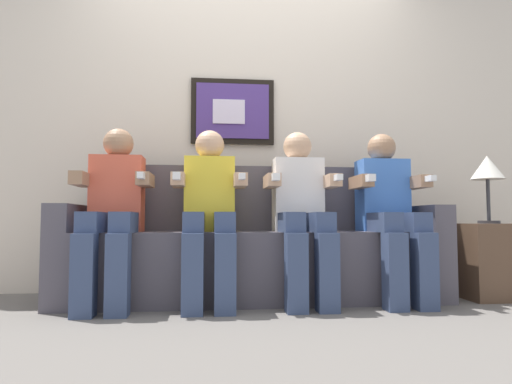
{
  "coord_description": "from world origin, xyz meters",
  "views": [
    {
      "loc": [
        -0.29,
        -2.66,
        0.52
      ],
      "look_at": [
        0.0,
        0.15,
        0.7
      ],
      "focal_mm": 31.62,
      "sensor_mm": 36.0,
      "label": 1
    }
  ],
  "objects_px": {
    "spare_remote_on_table": "(487,222)",
    "person_leftmost": "(113,207)",
    "couch": "(253,252)",
    "person_right_center": "(301,207)",
    "table_lamp": "(487,171)",
    "person_left_center": "(209,207)",
    "side_table_right": "(489,261)",
    "person_rightmost": "(390,207)"
  },
  "relations": [
    {
      "from": "person_leftmost",
      "to": "person_rightmost",
      "type": "distance_m",
      "value": 1.75
    },
    {
      "from": "table_lamp",
      "to": "spare_remote_on_table",
      "type": "distance_m",
      "value": 0.35
    },
    {
      "from": "couch",
      "to": "spare_remote_on_table",
      "type": "height_order",
      "value": "couch"
    },
    {
      "from": "person_rightmost",
      "to": "table_lamp",
      "type": "distance_m",
      "value": 0.75
    },
    {
      "from": "person_left_center",
      "to": "person_right_center",
      "type": "bearing_deg",
      "value": 0.0
    },
    {
      "from": "person_leftmost",
      "to": "table_lamp",
      "type": "distance_m",
      "value": 2.47
    },
    {
      "from": "side_table_right",
      "to": "table_lamp",
      "type": "relative_size",
      "value": 1.09
    },
    {
      "from": "couch",
      "to": "person_leftmost",
      "type": "distance_m",
      "value": 0.94
    },
    {
      "from": "person_left_center",
      "to": "spare_remote_on_table",
      "type": "relative_size",
      "value": 8.54
    },
    {
      "from": "couch",
      "to": "table_lamp",
      "type": "distance_m",
      "value": 1.68
    },
    {
      "from": "person_right_center",
      "to": "side_table_right",
      "type": "height_order",
      "value": "person_right_center"
    },
    {
      "from": "couch",
      "to": "side_table_right",
      "type": "xyz_separation_m",
      "value": [
        1.59,
        -0.11,
        -0.06
      ]
    },
    {
      "from": "couch",
      "to": "spare_remote_on_table",
      "type": "xyz_separation_m",
      "value": [
        1.58,
        -0.12,
        0.2
      ]
    },
    {
      "from": "person_rightmost",
      "to": "side_table_right",
      "type": "xyz_separation_m",
      "value": [
        0.72,
        0.06,
        -0.36
      ]
    },
    {
      "from": "person_leftmost",
      "to": "side_table_right",
      "type": "xyz_separation_m",
      "value": [
        2.46,
        0.06,
        -0.36
      ]
    },
    {
      "from": "table_lamp",
      "to": "couch",
      "type": "bearing_deg",
      "value": 175.27
    },
    {
      "from": "couch",
      "to": "table_lamp",
      "type": "height_order",
      "value": "table_lamp"
    },
    {
      "from": "spare_remote_on_table",
      "to": "couch",
      "type": "bearing_deg",
      "value": 175.59
    },
    {
      "from": "side_table_right",
      "to": "table_lamp",
      "type": "distance_m",
      "value": 0.61
    },
    {
      "from": "spare_remote_on_table",
      "to": "person_leftmost",
      "type": "bearing_deg",
      "value": -178.91
    },
    {
      "from": "side_table_right",
      "to": "table_lamp",
      "type": "bearing_deg",
      "value": -106.61
    },
    {
      "from": "person_right_center",
      "to": "spare_remote_on_table",
      "type": "distance_m",
      "value": 1.29
    },
    {
      "from": "side_table_right",
      "to": "table_lamp",
      "type": "xyz_separation_m",
      "value": [
        -0.01,
        -0.02,
        0.61
      ]
    },
    {
      "from": "person_left_center",
      "to": "person_right_center",
      "type": "xyz_separation_m",
      "value": [
        0.58,
        0.0,
        0.0
      ]
    },
    {
      "from": "person_right_center",
      "to": "table_lamp",
      "type": "xyz_separation_m",
      "value": [
        1.29,
        0.04,
        0.25
      ]
    },
    {
      "from": "person_left_center",
      "to": "person_rightmost",
      "type": "relative_size",
      "value": 1.0
    },
    {
      "from": "person_left_center",
      "to": "side_table_right",
      "type": "height_order",
      "value": "person_left_center"
    },
    {
      "from": "person_leftmost",
      "to": "table_lamp",
      "type": "bearing_deg",
      "value": 0.88
    },
    {
      "from": "person_leftmost",
      "to": "table_lamp",
      "type": "height_order",
      "value": "person_leftmost"
    },
    {
      "from": "person_leftmost",
      "to": "person_right_center",
      "type": "bearing_deg",
      "value": -0.02
    },
    {
      "from": "side_table_right",
      "to": "table_lamp",
      "type": "height_order",
      "value": "table_lamp"
    },
    {
      "from": "person_left_center",
      "to": "person_rightmost",
      "type": "xyz_separation_m",
      "value": [
        1.17,
        0.0,
        0.0
      ]
    },
    {
      "from": "couch",
      "to": "person_right_center",
      "type": "xyz_separation_m",
      "value": [
        0.29,
        -0.17,
        0.29
      ]
    },
    {
      "from": "person_right_center",
      "to": "spare_remote_on_table",
      "type": "relative_size",
      "value": 8.54
    },
    {
      "from": "person_right_center",
      "to": "person_rightmost",
      "type": "bearing_deg",
      "value": 0.0
    },
    {
      "from": "couch",
      "to": "table_lamp",
      "type": "relative_size",
      "value": 5.39
    },
    {
      "from": "couch",
      "to": "person_leftmost",
      "type": "bearing_deg",
      "value": -169.1
    },
    {
      "from": "couch",
      "to": "table_lamp",
      "type": "bearing_deg",
      "value": -4.73
    },
    {
      "from": "couch",
      "to": "person_right_center",
      "type": "relative_size",
      "value": 2.23
    },
    {
      "from": "person_leftmost",
      "to": "side_table_right",
      "type": "distance_m",
      "value": 2.49
    },
    {
      "from": "person_left_center",
      "to": "spare_remote_on_table",
      "type": "xyz_separation_m",
      "value": [
        1.87,
        0.05,
        -0.1
      ]
    },
    {
      "from": "person_left_center",
      "to": "table_lamp",
      "type": "height_order",
      "value": "person_left_center"
    }
  ]
}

